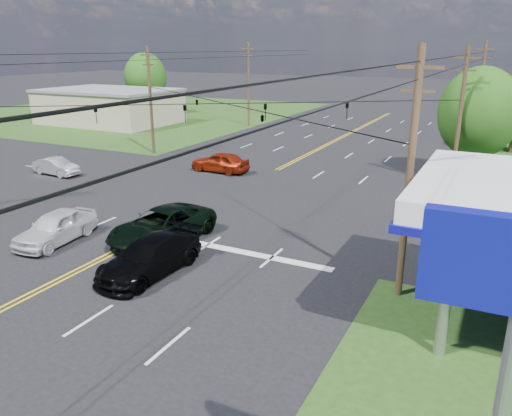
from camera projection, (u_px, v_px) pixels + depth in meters
The scene contains 18 objects.
ground at pixel (227, 195), 32.99m from camera, with size 280.00×280.00×0.00m, color black.
grass_nw at pixel (132, 112), 75.18m from camera, with size 46.00×48.00×0.03m, color #1F4415.
stop_bar at pixel (234, 251), 24.05m from camera, with size 10.00×0.50×0.02m, color silver.
retail_nw at pixel (110, 107), 63.93m from camera, with size 16.00×11.00×4.00m, color tan.
pole_se at pixel (410, 174), 18.26m from camera, with size 1.60×0.28×9.50m.
pole_nw at pixel (151, 99), 44.70m from camera, with size 1.60×0.28×9.50m.
pole_ne at pixel (460, 116), 33.56m from camera, with size 1.60×0.28×9.50m.
pole_left_far at pixel (249, 83), 60.76m from camera, with size 1.60×0.28×10.00m.
pole_right_far at pixel (480, 91), 49.62m from camera, with size 1.60×0.28×10.00m.
span_wire_signals at pixel (225, 104), 31.15m from camera, with size 26.00×18.00×1.13m.
power_lines at pixel (207, 61), 28.65m from camera, with size 26.04×100.00×0.64m.
tree_right_a at pixel (479, 113), 35.69m from camera, with size 5.70×5.70×8.18m.
tree_far_l at pixel (145, 77), 72.30m from camera, with size 6.08×6.08×8.72m.
pickup_dkgreen at pixel (162, 225), 25.03m from camera, with size 2.75×5.97×1.66m, color black.
suv_black at pixel (150, 257), 21.42m from camera, with size 2.19×5.39×1.56m, color black.
pickup_white at pixel (56, 227), 24.89m from camera, with size 1.88×4.67×1.59m, color silver.
sedan_silver at pixel (56, 166), 38.16m from camera, with size 1.39×3.98×1.31m, color silver.
sedan_red at pixel (220, 162), 39.05m from camera, with size 1.87×4.64×1.58m, color maroon.
Camera 1 is at (15.97, -15.40, 9.36)m, focal length 35.00 mm.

